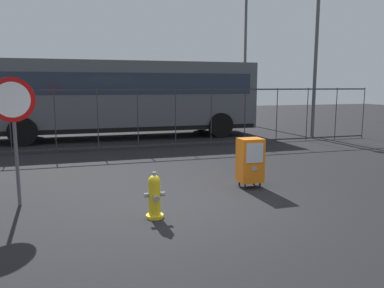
{
  "coord_description": "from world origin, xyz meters",
  "views": [
    {
      "loc": [
        -1.96,
        -6.19,
        2.09
      ],
      "look_at": [
        0.3,
        1.2,
        0.9
      ],
      "focal_mm": 35.72,
      "sensor_mm": 36.0,
      "label": 1
    }
  ],
  "objects_px": {
    "stop_sign": "(13,114)",
    "street_light_near_right": "(317,25)",
    "street_light_far_left": "(246,39)",
    "fire_hydrant": "(155,196)",
    "bus_near": "(124,95)",
    "newspaper_box_primary": "(250,160)"
  },
  "relations": [
    {
      "from": "stop_sign",
      "to": "street_light_near_right",
      "type": "bearing_deg",
      "value": 31.9
    },
    {
      "from": "street_light_far_left",
      "to": "fire_hydrant",
      "type": "bearing_deg",
      "value": -119.95
    },
    {
      "from": "fire_hydrant",
      "to": "stop_sign",
      "type": "height_order",
      "value": "stop_sign"
    },
    {
      "from": "stop_sign",
      "to": "bus_near",
      "type": "xyz_separation_m",
      "value": [
        2.9,
        8.46,
        0.11
      ]
    },
    {
      "from": "fire_hydrant",
      "to": "newspaper_box_primary",
      "type": "bearing_deg",
      "value": 29.04
    },
    {
      "from": "stop_sign",
      "to": "street_light_near_right",
      "type": "height_order",
      "value": "street_light_near_right"
    },
    {
      "from": "fire_hydrant",
      "to": "bus_near",
      "type": "bearing_deg",
      "value": 85.6
    },
    {
      "from": "newspaper_box_primary",
      "to": "stop_sign",
      "type": "distance_m",
      "value": 4.52
    },
    {
      "from": "fire_hydrant",
      "to": "street_light_near_right",
      "type": "bearing_deg",
      "value": 43.43
    },
    {
      "from": "fire_hydrant",
      "to": "stop_sign",
      "type": "xyz_separation_m",
      "value": [
        -2.15,
        1.31,
        1.25
      ]
    },
    {
      "from": "fire_hydrant",
      "to": "street_light_far_left",
      "type": "relative_size",
      "value": 0.09
    },
    {
      "from": "fire_hydrant",
      "to": "newspaper_box_primary",
      "type": "relative_size",
      "value": 0.73
    },
    {
      "from": "fire_hydrant",
      "to": "street_light_near_right",
      "type": "xyz_separation_m",
      "value": [
        8.17,
        7.73,
        4.09
      ]
    },
    {
      "from": "newspaper_box_primary",
      "to": "stop_sign",
      "type": "xyz_separation_m",
      "value": [
        -4.4,
        0.06,
        1.03
      ]
    },
    {
      "from": "street_light_near_right",
      "to": "street_light_far_left",
      "type": "xyz_separation_m",
      "value": [
        -0.57,
        5.45,
        0.08
      ]
    },
    {
      "from": "stop_sign",
      "to": "street_light_near_right",
      "type": "xyz_separation_m",
      "value": [
        10.32,
        6.42,
        2.84
      ]
    },
    {
      "from": "fire_hydrant",
      "to": "newspaper_box_primary",
      "type": "height_order",
      "value": "newspaper_box_primary"
    },
    {
      "from": "bus_near",
      "to": "street_light_near_right",
      "type": "height_order",
      "value": "street_light_near_right"
    },
    {
      "from": "street_light_near_right",
      "to": "street_light_far_left",
      "type": "height_order",
      "value": "street_light_far_left"
    },
    {
      "from": "fire_hydrant",
      "to": "stop_sign",
      "type": "distance_m",
      "value": 2.81
    },
    {
      "from": "newspaper_box_primary",
      "to": "bus_near",
      "type": "relative_size",
      "value": 0.1
    },
    {
      "from": "bus_near",
      "to": "street_light_near_right",
      "type": "relative_size",
      "value": 1.36
    }
  ]
}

